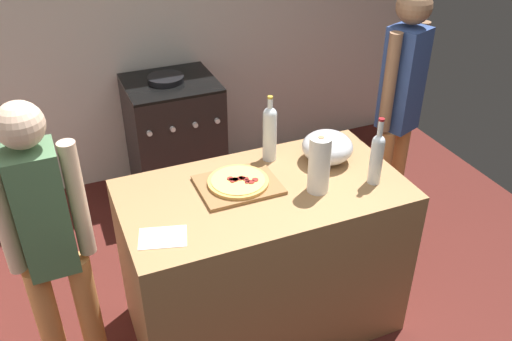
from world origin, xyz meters
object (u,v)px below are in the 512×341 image
Objects in this scene: pizza at (238,182)px; wine_bottle_green at (377,156)px; mixing_bowl at (327,147)px; person_in_red at (399,107)px; wine_bottle_dark at (270,131)px; person_in_stripes at (50,244)px; stove at (175,138)px; paper_towel_roll at (319,165)px.

pizza is 0.85× the size of wine_bottle_green.
person_in_red is (0.67, 0.30, -0.02)m from mixing_bowl.
wine_bottle_dark is 1.22m from person_in_stripes.
pizza is 0.70m from wine_bottle_green.
wine_bottle_green is (0.65, -0.23, 0.12)m from pizza.
wine_bottle_green is at bearing -66.95° from mixing_bowl.
pizza is 1.54m from stove.
mixing_bowl is 0.74m from person_in_red.
person_in_red is at bearing 9.70° from wine_bottle_dark.
stove is 1.69m from person_in_red.
pizza is at bearing 152.83° from paper_towel_roll.
person_in_stripes reaches higher than pizza.
stove is at bearing 88.47° from pizza.
person_in_stripes reaches higher than mixing_bowl.
person_in_red is (0.85, 0.54, -0.09)m from paper_towel_roll.
pizza is at bearing 5.27° from person_in_stripes.
wine_bottle_green is 0.97× the size of wine_bottle_dark.
person_in_red reaches higher than paper_towel_roll.
wine_bottle_green is 0.21× the size of person_in_red.
pizza is 0.18× the size of person_in_red.
paper_towel_roll is at bearing -27.17° from pizza.
wine_bottle_dark is at bearing 133.44° from wine_bottle_green.
person_in_stripes is 0.93× the size of person_in_red.
paper_towel_roll is 1.78m from stove.
wine_bottle_dark is (0.26, 0.19, 0.14)m from pizza.
person_in_red reaches higher than stove.
paper_towel_roll is at bearing -127.59° from mixing_bowl.
pizza is at bearing -163.66° from person_in_red.
mixing_bowl is at bearing -70.66° from stove.
mixing_bowl is 0.32m from wine_bottle_dark.
wine_bottle_green is (0.30, -0.05, 0.00)m from paper_towel_roll.
person_in_stripes is (-0.96, -1.54, 0.45)m from stove.
stove is (-0.31, 1.64, -0.61)m from paper_towel_roll.
person_in_red reaches higher than mixing_bowl.
person_in_red is (1.17, -1.11, 0.52)m from stove.
wine_bottle_dark is 0.97m from person_in_red.
stove is (-0.49, 1.41, -0.55)m from mixing_bowl.
pizza is at bearing -143.21° from wine_bottle_dark.
wine_bottle_green is 0.23× the size of person_in_stripes.
stove is at bearing 58.23° from person_in_stripes.
mixing_bowl is (0.53, 0.05, 0.05)m from pizza.
mixing_bowl is at bearing 5.38° from person_in_stripes.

